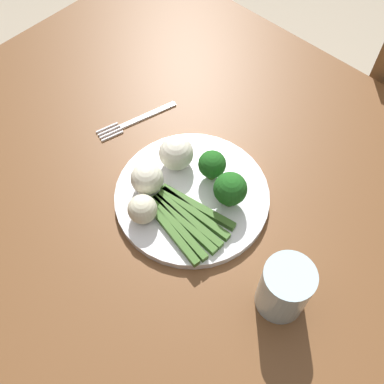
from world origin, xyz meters
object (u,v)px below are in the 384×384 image
Objects in this scene: dining_table at (201,262)px; plate at (192,196)px; water_glass at (286,287)px; cauliflower_near_fork at (142,209)px; cauliflower_back at (149,177)px; asparagus_bundle at (186,220)px; cauliflower_mid at (176,153)px; fork at (136,120)px; broccoli_right at (230,189)px; broccoli_left at (212,165)px.

plate reaches higher than dining_table.
water_glass is (-0.16, -0.00, 0.15)m from dining_table.
cauliflower_near_fork is 0.25m from water_glass.
cauliflower_back is at bearing -1.60° from dining_table.
dining_table is at bearing 178.40° from cauliflower_back.
cauliflower_mid is at bearing 142.82° from asparagus_bundle.
plate reaches higher than fork.
broccoli_right is 1.40× the size of cauliflower_near_fork.
cauliflower_mid is 1.24× the size of cauliflower_near_fork.
broccoli_right reaches higher than plate.
broccoli_right is at bearing 160.92° from broccoli_left.
asparagus_bundle is at bearing 122.90° from plate.
broccoli_right is at bearing -84.88° from dining_table.
asparagus_bundle is at bearing 7.49° from dining_table.
cauliflower_back reaches higher than asparagus_bundle.
dining_table is at bearing 95.12° from broccoli_right.
water_glass is at bearing 169.99° from plate.
dining_table is 18.95× the size of broccoli_right.
cauliflower_mid is at bearing -23.71° from plate.
broccoli_right is (0.01, -0.07, 0.16)m from dining_table.
cauliflower_back is at bearing 176.61° from asparagus_bundle.
plate is at bearing 90.48° from fork.
water_glass is (-0.16, 0.07, -0.00)m from broccoli_right.
water_glass is (-0.25, -0.05, 0.01)m from cauliflower_near_fork.
cauliflower_near_fork is at bearing 66.33° from fork.
cauliflower_mid reaches higher than cauliflower_back.
cauliflower_back is (0.12, 0.07, -0.01)m from broccoli_right.
cauliflower_near_fork is at bearing 126.43° from cauliflower_back.
dining_table is at bearing -153.49° from cauliflower_near_fork.
asparagus_bundle is 3.03× the size of cauliflower_near_fork.
plate is at bearing 156.29° from cauliflower_mid.
cauliflower_near_fork reaches higher than asparagus_bundle.
cauliflower_back is 0.55× the size of water_glass.
broccoli_left reaches higher than fork.
cauliflower_back is (0.09, -0.01, 0.02)m from asparagus_bundle.
broccoli_right reaches higher than broccoli_left.
cauliflower_back is (0.13, -0.00, 0.15)m from dining_table.
broccoli_right is at bearing 100.37° from fork.
fork is (0.17, -0.14, -0.04)m from cauliflower_near_fork.
fork is at bearing -34.49° from cauliflower_back.
broccoli_left reaches higher than dining_table.
water_glass is at bearing 3.74° from asparagus_bundle.
asparagus_bundle is 0.19m from water_glass.
water_glass reaches higher than cauliflower_near_fork.
broccoli_left is 0.11m from cauliflower_back.
plate is 1.80× the size of asparagus_bundle.
cauliflower_mid is 0.60× the size of water_glass.
broccoli_right is 0.68× the size of water_glass.
cauliflower_near_fork is at bearing -143.42° from asparagus_bundle.
broccoli_left is at bearing 108.99° from asparagus_bundle.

